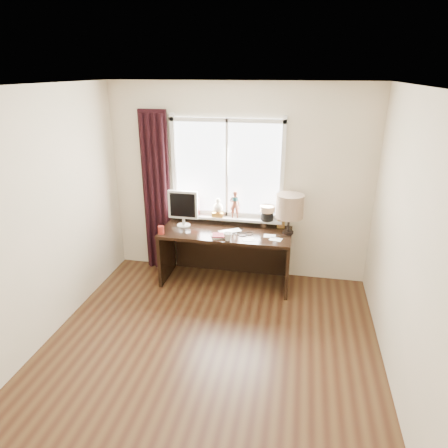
% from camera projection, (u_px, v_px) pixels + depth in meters
% --- Properties ---
extents(floor, '(3.50, 4.00, 0.00)m').
position_uv_depth(floor, '(205.00, 362.00, 3.97)').
color(floor, '#4B3219').
rests_on(floor, ground).
extents(ceiling, '(3.50, 4.00, 0.00)m').
position_uv_depth(ceiling, '(199.00, 87.00, 3.03)').
color(ceiling, white).
rests_on(ceiling, wall_back).
extents(wall_back, '(3.50, 0.00, 2.60)m').
position_uv_depth(wall_back, '(238.00, 183.00, 5.33)').
color(wall_back, beige).
rests_on(wall_back, ground).
extents(wall_front, '(3.50, 0.00, 2.60)m').
position_uv_depth(wall_front, '(87.00, 434.00, 1.67)').
color(wall_front, beige).
rests_on(wall_front, ground).
extents(wall_left, '(0.00, 4.00, 2.60)m').
position_uv_depth(wall_left, '(25.00, 229.00, 3.82)').
color(wall_left, beige).
rests_on(wall_left, ground).
extents(wall_right, '(0.00, 4.00, 2.60)m').
position_uv_depth(wall_right, '(415.00, 260.00, 3.19)').
color(wall_right, beige).
rests_on(wall_right, ground).
extents(laptop, '(0.35, 0.31, 0.02)m').
position_uv_depth(laptop, '(230.00, 231.00, 5.17)').
color(laptop, silver).
rests_on(laptop, desk).
extents(mug, '(0.15, 0.14, 0.11)m').
position_uv_depth(mug, '(228.00, 236.00, 4.92)').
color(mug, white).
rests_on(mug, desk).
extents(red_cup, '(0.08, 0.08, 0.10)m').
position_uv_depth(red_cup, '(161.00, 230.00, 5.11)').
color(red_cup, maroon).
rests_on(red_cup, desk).
extents(window, '(1.52, 0.22, 1.40)m').
position_uv_depth(window, '(228.00, 183.00, 5.30)').
color(window, white).
rests_on(window, ground).
extents(curtain, '(0.38, 0.09, 2.25)m').
position_uv_depth(curtain, '(156.00, 194.00, 5.51)').
color(curtain, black).
rests_on(curtain, floor).
extents(desk, '(1.70, 0.70, 0.75)m').
position_uv_depth(desk, '(227.00, 245.00, 5.39)').
color(desk, black).
rests_on(desk, floor).
extents(monitor, '(0.40, 0.18, 0.49)m').
position_uv_depth(monitor, '(183.00, 206.00, 5.29)').
color(monitor, beige).
rests_on(monitor, desk).
extents(notebook_stack, '(0.26, 0.22, 0.03)m').
position_uv_depth(notebook_stack, '(220.00, 236.00, 5.03)').
color(notebook_stack, beige).
rests_on(notebook_stack, desk).
extents(brush_holder, '(0.09, 0.09, 0.25)m').
position_uv_depth(brush_holder, '(264.00, 222.00, 5.34)').
color(brush_holder, black).
rests_on(brush_holder, desk).
extents(icon_frame, '(0.10, 0.04, 0.13)m').
position_uv_depth(icon_frame, '(281.00, 224.00, 5.29)').
color(icon_frame, gold).
rests_on(icon_frame, desk).
extents(table_lamp, '(0.35, 0.35, 0.52)m').
position_uv_depth(table_lamp, '(290.00, 207.00, 5.01)').
color(table_lamp, black).
rests_on(table_lamp, desk).
extents(loose_papers, '(0.51, 0.29, 0.00)m').
position_uv_depth(loose_papers, '(265.00, 238.00, 4.99)').
color(loose_papers, white).
rests_on(loose_papers, desk).
extents(desk_cables, '(0.27, 0.33, 0.01)m').
position_uv_depth(desk_cables, '(244.00, 233.00, 5.15)').
color(desk_cables, black).
rests_on(desk_cables, desk).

